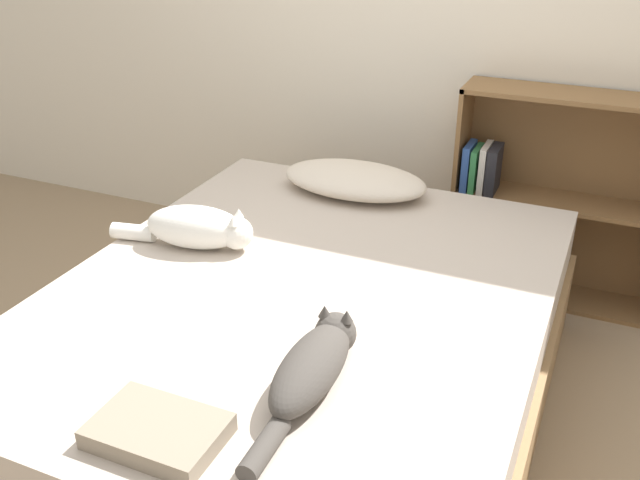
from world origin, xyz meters
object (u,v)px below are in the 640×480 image
Objects in this scene: bed at (302,357)px; bookshelf at (558,195)px; cat_dark at (314,364)px; pillow at (355,180)px; cat_light at (198,228)px.

bed is 2.09× the size of bookshelf.
cat_dark is (0.24, -0.44, 0.34)m from bed.
bookshelf is at bearing 62.97° from bed.
bookshelf reaches higher than cat_dark.
pillow is at bearing 15.20° from cat_dark.
cat_light is 0.89m from cat_dark.
bookshelf is (0.42, 1.73, -0.13)m from cat_dark.
bookshelf is at bearing 32.18° from pillow.
bookshelf is (1.11, 1.18, -0.14)m from cat_light.
bed is 3.74× the size of cat_light.
bookshelf reaches higher than pillow.
pillow is at bearing -147.82° from bookshelf.
cat_dark is at bearing -61.31° from bed.
cat_light is (-0.33, -0.69, 0.02)m from pillow.
cat_light is at bearing -133.38° from bookshelf.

